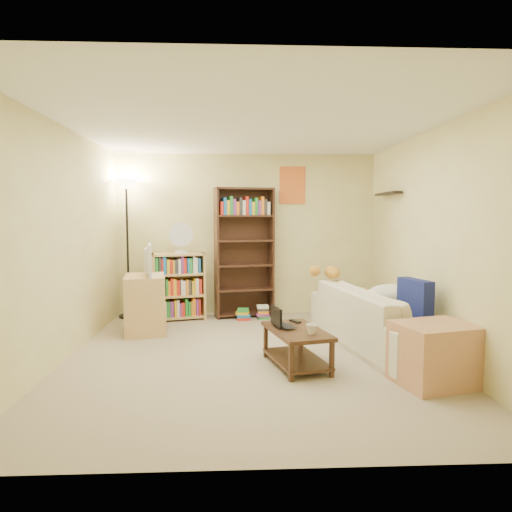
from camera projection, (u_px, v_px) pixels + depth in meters
name	position (u px, v px, depth m)	size (l,w,h in m)	color
room	(252.00, 208.00, 4.88)	(4.50, 4.54, 2.52)	tan
sofa	(381.00, 317.00, 5.39)	(1.31, 2.50, 0.69)	beige
navy_pillow	(415.00, 298.00, 4.88)	(0.46, 0.14, 0.41)	navy
cream_blanket	(393.00, 295.00, 5.46)	(0.64, 0.46, 0.27)	silver
tabby_cat	(329.00, 272.00, 6.17)	(0.55, 0.26, 0.19)	gold
coffee_table	(297.00, 343.00, 4.66)	(0.69, 0.97, 0.39)	#412619
laptop	(288.00, 325.00, 4.75)	(0.34, 0.39, 0.03)	black
laptop_screen	(276.00, 316.00, 4.70)	(0.01, 0.29, 0.20)	white
mug	(311.00, 329.00, 4.44)	(0.12, 0.12, 0.10)	silver
tv_remote	(295.00, 321.00, 4.96)	(0.05, 0.16, 0.02)	black
tv_stand	(145.00, 304.00, 6.03)	(0.51, 0.71, 0.76)	tan
television	(144.00, 260.00, 5.98)	(0.22, 0.72, 0.41)	black
tall_bookshelf	(244.00, 249.00, 6.94)	(0.93, 0.47, 1.97)	#3D2417
short_bookshelf	(179.00, 286.00, 6.78)	(0.83, 0.50, 0.99)	tan
desk_fan	(181.00, 238.00, 6.67)	(0.35, 0.20, 0.46)	silver
floor_lamp	(127.00, 208.00, 6.83)	(0.35, 0.35, 2.09)	black
side_table	(352.00, 306.00, 6.54)	(0.44, 0.44, 0.50)	tan
end_cabinet	(435.00, 354.00, 4.17)	(0.68, 0.56, 0.56)	tan
book_stacks	(254.00, 313.00, 6.82)	(0.50, 0.21, 0.20)	red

